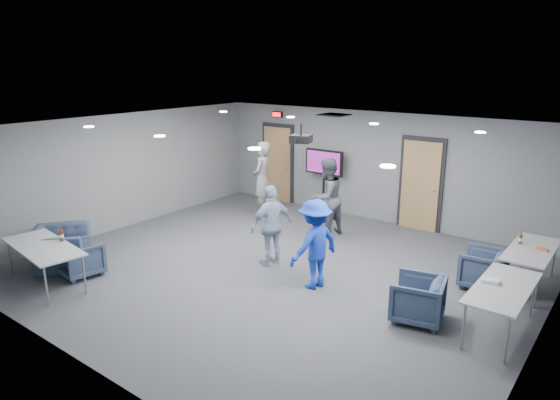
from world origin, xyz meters
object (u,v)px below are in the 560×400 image
Objects in this scene: chair_front_b at (60,248)px; person_c at (272,225)px; chair_right_a at (483,269)px; chair_front_a at (81,259)px; person_a at (262,179)px; bottle_right at (521,239)px; table_front_left at (43,248)px; person_b at (326,198)px; table_right_a at (531,251)px; table_right_b at (503,290)px; person_d at (315,244)px; chair_right_b at (418,299)px; bottle_front at (61,236)px; projector at (301,139)px; tv_stand at (324,177)px.

person_c is at bearing -100.32° from chair_front_b.
chair_right_a is 1.05× the size of chair_front_a.
bottle_right is (6.23, -0.40, -0.14)m from person_a.
person_b is at bearing 71.61° from table_front_left.
chair_right_a is at bearing 129.43° from person_c.
table_front_left is at bearing 126.22° from table_right_a.
table_right_b reaches higher than chair_right_a.
person_d is 3.67m from bottle_right.
chair_front_a is 8.08m from table_right_a.
person_b reaches higher than table_right_b.
table_front_left reaches higher than chair_right_b.
projector is at bearing 52.55° from bottle_front.
bottle_front is (-6.83, -4.70, 0.15)m from table_right_a.
bottle_front is at bearing -161.73° from chair_front_b.
projector is at bearing 18.78° from person_b.
chair_right_a is 0.38× the size of table_front_left.
person_b is at bearing -108.88° from chair_front_a.
table_right_b is at bearing -26.28° from projector.
bottle_front reaches higher than table_front_left.
person_d reaches higher than chair_front_a.
projector is (2.73, 3.57, 1.57)m from bottle_front.
person_b is 2.75m from person_d.
table_right_b is 7.45× the size of bottle_right.
person_d reaches higher than bottle_front.
person_d is (3.43, -2.76, -0.16)m from person_a.
person_a is at bearing -104.32° from chair_right_a.
chair_front_b is (-4.44, -2.20, -0.43)m from person_d.
tv_stand reaches higher than table_right_b.
chair_right_a is (3.65, -0.66, -0.55)m from person_b.
person_c is 3.49× the size of projector.
bottle_right is at bearing 147.64° from chair_right_b.
person_b is at bearing -83.10° from chair_front_b.
projector is (-4.10, 0.76, 1.72)m from table_right_b.
person_c is 1.41× the size of chair_front_b.
person_b is 2.02m from projector.
bottle_right is (6.52, 4.57, 0.49)m from chair_front_a.
bottle_right is at bearing 139.41° from chair_right_a.
person_c reaches higher than person_d.
tv_stand is 3.43m from projector.
table_right_b is (3.02, 0.34, -0.11)m from person_d.
bottle_front is at bearing -143.18° from projector.
chair_right_a is at bearing 89.81° from person_b.
person_d is 3.04m from table_right_b.
tv_stand reaches higher than table_front_left.
person_a is 1.20× the size of person_d.
person_b is at bearing 179.05° from bottle_right.
chair_right_b is at bearing -120.13° from chair_front_b.
projector reaches higher than chair_front_b.
bottle_front is 0.17× the size of tv_stand.
chair_right_b is 5.85m from tv_stand.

